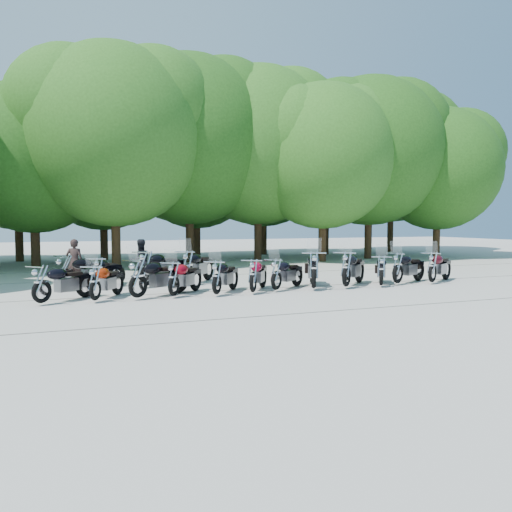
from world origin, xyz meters
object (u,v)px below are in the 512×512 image
object	(u,v)px
motorcycle_0	(41,283)
motorcycle_14	(146,267)
motorcycle_1	(95,282)
motorcycle_6	(276,273)
motorcycle_13	(98,272)
rider_1	(140,262)
motorcycle_9	(381,269)
motorcycle_11	(433,266)
motorcycle_2	(138,277)
motorcycle_4	(217,276)
motorcycle_7	(314,268)
motorcycle_15	(188,266)
rider_0	(75,262)
motorcycle_8	(347,268)
motorcycle_3	(174,277)
motorcycle_10	(398,267)
motorcycle_5	(253,274)
motorcycle_12	(66,271)

from	to	relation	value
motorcycle_0	motorcycle_14	distance (m)	4.05
motorcycle_1	motorcycle_6	size ratio (longest dim) A/B	0.97
motorcycle_13	rider_1	xyz separation A→B (m)	(1.51, 1.10, 0.20)
motorcycle_9	rider_1	distance (m)	8.49
motorcycle_6	motorcycle_11	size ratio (longest dim) A/B	0.92
motorcycle_2	motorcycle_4	size ratio (longest dim) A/B	1.09
motorcycle_1	motorcycle_2	world-z (taller)	motorcycle_2
motorcycle_7	motorcycle_11	world-z (taller)	motorcycle_7
motorcycle_6	motorcycle_15	world-z (taller)	motorcycle_15
motorcycle_4	rider_0	size ratio (longest dim) A/B	1.32
motorcycle_1	motorcycle_8	world-z (taller)	motorcycle_8
motorcycle_6	motorcycle_7	xyz separation A→B (m)	(1.24, -0.18, 0.12)
motorcycle_3	motorcycle_13	size ratio (longest dim) A/B	1.01
motorcycle_0	motorcycle_7	bearing A→B (deg)	-132.76
motorcycle_1	motorcycle_14	bearing A→B (deg)	-95.83
motorcycle_6	motorcycle_8	distance (m)	2.47
motorcycle_0	motorcycle_9	distance (m)	10.66
motorcycle_10	motorcycle_13	distance (m)	10.24
motorcycle_2	rider_0	size ratio (longest dim) A/B	1.44
motorcycle_0	motorcycle_3	world-z (taller)	motorcycle_0
motorcycle_1	motorcycle_14	xyz separation A→B (m)	(1.79, 2.57, 0.12)
motorcycle_2	motorcycle_6	size ratio (longest dim) A/B	1.11
motorcycle_3	motorcycle_15	world-z (taller)	motorcycle_15
motorcycle_3	motorcycle_7	distance (m)	4.56
motorcycle_15	motorcycle_1	bearing A→B (deg)	77.26
motorcycle_8	rider_0	bearing A→B (deg)	20.62
motorcycle_6	motorcycle_2	bearing A→B (deg)	52.72
motorcycle_0	motorcycle_13	world-z (taller)	motorcycle_0
motorcycle_2	motorcycle_5	xyz separation A→B (m)	(3.47, -0.12, -0.05)
motorcycle_4	motorcycle_14	distance (m)	3.17
motorcycle_9	rider_0	distance (m)	10.61
motorcycle_14	motorcycle_9	bearing A→B (deg)	-152.91
motorcycle_4	motorcycle_9	world-z (taller)	motorcycle_9
motorcycle_4	motorcycle_10	distance (m)	6.71
motorcycle_11	motorcycle_14	bearing A→B (deg)	42.89
motorcycle_3	motorcycle_14	xyz separation A→B (m)	(-0.41, 2.52, 0.10)
motorcycle_0	motorcycle_7	xyz separation A→B (m)	(8.13, -0.06, 0.11)
motorcycle_7	rider_1	distance (m)	6.28
motorcycle_0	motorcycle_14	bearing A→B (deg)	-93.52
motorcycle_5	motorcycle_12	world-z (taller)	motorcycle_12
motorcycle_6	motorcycle_4	bearing A→B (deg)	58.60
motorcycle_3	motorcycle_4	distance (m)	1.27
motorcycle_6	motorcycle_9	world-z (taller)	motorcycle_9
motorcycle_13	motorcycle_15	bearing A→B (deg)	-159.28
motorcycle_6	motorcycle_3	bearing A→B (deg)	52.87
motorcycle_11	rider_1	world-z (taller)	rider_1
motorcycle_8	rider_0	world-z (taller)	rider_0
motorcycle_4	motorcycle_9	distance (m)	5.83
rider_0	motorcycle_12	bearing A→B (deg)	97.67
motorcycle_0	motorcycle_12	bearing A→B (deg)	-56.03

